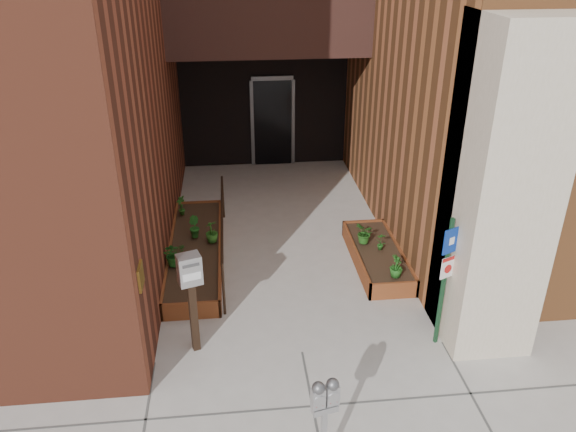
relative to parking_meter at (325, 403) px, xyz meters
name	(u,v)px	position (x,y,z in m)	size (l,w,h in m)	color
ground	(302,352)	(0.03, 1.94, -0.99)	(80.00, 80.00, 0.00)	#9E9991
planter_left	(196,252)	(-1.52, 4.64, -0.85)	(0.90, 3.60, 0.30)	maroon
planter_right	(377,257)	(1.63, 4.14, -0.85)	(0.80, 2.20, 0.30)	maroon
handrail	(222,221)	(-1.02, 4.59, -0.24)	(0.04, 3.34, 0.90)	black
parking_meter	(325,403)	(0.00, 0.00, 0.00)	(0.29, 0.16, 1.27)	#9B9A9D
sign_post	(446,270)	(1.94, 1.95, 0.22)	(0.25, 0.13, 1.95)	#163E23
payment_dropbox	(191,283)	(-1.42, 2.18, 0.09)	(0.35, 0.30, 1.50)	black
shrub_left_a	(174,254)	(-1.82, 3.97, -0.48)	(0.37, 0.37, 0.41)	#1B5418
shrub_left_b	(194,227)	(-1.54, 4.91, -0.49)	(0.21, 0.21, 0.39)	#195117
shrub_left_c	(212,231)	(-1.22, 4.69, -0.49)	(0.22, 0.22, 0.40)	#27601B
shrub_left_d	(181,206)	(-1.82, 5.84, -0.49)	(0.20, 0.20, 0.39)	#225518
shrub_right_a	(396,266)	(1.69, 3.24, -0.50)	(0.21, 0.21, 0.37)	#1D5418
shrub_right_b	(381,241)	(1.67, 4.09, -0.52)	(0.17, 0.17, 0.32)	#1E5618
shrub_right_c	(365,233)	(1.44, 4.35, -0.50)	(0.34, 0.34, 0.38)	#225618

